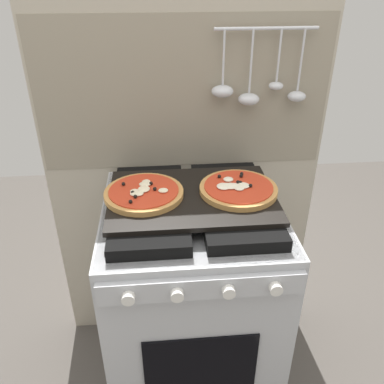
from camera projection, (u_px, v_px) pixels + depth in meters
name	position (u px, v px, depth m)	size (l,w,h in m)	color
ground_plane	(192.00, 374.00, 1.77)	(4.00, 4.00, 0.00)	#4C4742
kitchen_backsplash	(186.00, 180.00, 1.66)	(1.10, 0.09, 1.55)	#B2A893
stove	(192.00, 300.00, 1.54)	(0.60, 0.64, 0.90)	#B7BABF
baking_tray	(192.00, 197.00, 1.31)	(0.54, 0.38, 0.02)	black
pizza_left	(144.00, 193.00, 1.30)	(0.26, 0.26, 0.03)	#C18947
pizza_right	(238.00, 189.00, 1.32)	(0.26, 0.26, 0.03)	#C18947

